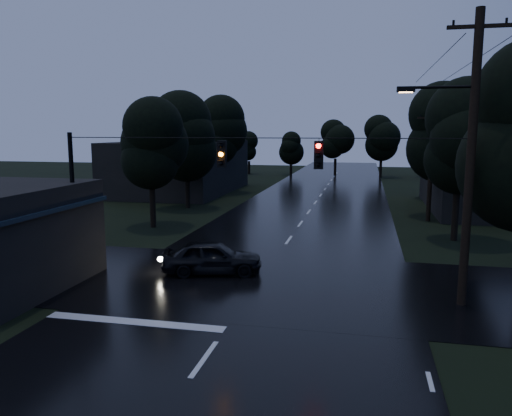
% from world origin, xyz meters
% --- Properties ---
extents(main_road, '(12.00, 120.00, 0.02)m').
position_xyz_m(main_road, '(0.00, 30.00, 0.00)').
color(main_road, black).
rests_on(main_road, ground).
extents(cross_street, '(60.00, 9.00, 0.02)m').
position_xyz_m(cross_street, '(0.00, 12.00, 0.00)').
color(cross_street, black).
rests_on(cross_street, ground).
extents(building_far_right, '(10.00, 14.00, 4.40)m').
position_xyz_m(building_far_right, '(14.00, 34.00, 2.20)').
color(building_far_right, black).
rests_on(building_far_right, ground).
extents(building_far_left, '(10.00, 16.00, 5.00)m').
position_xyz_m(building_far_left, '(-14.00, 40.00, 2.50)').
color(building_far_left, black).
rests_on(building_far_left, ground).
extents(utility_pole_main, '(3.50, 0.30, 10.00)m').
position_xyz_m(utility_pole_main, '(7.41, 11.00, 5.26)').
color(utility_pole_main, black).
rests_on(utility_pole_main, ground).
extents(utility_pole_far, '(2.00, 0.30, 7.50)m').
position_xyz_m(utility_pole_far, '(8.30, 28.00, 3.88)').
color(utility_pole_far, black).
rests_on(utility_pole_far, ground).
extents(anchor_pole_left, '(0.18, 0.18, 6.00)m').
position_xyz_m(anchor_pole_left, '(-7.50, 11.00, 3.00)').
color(anchor_pole_left, black).
rests_on(anchor_pole_left, ground).
extents(span_signals, '(15.00, 0.37, 1.12)m').
position_xyz_m(span_signals, '(0.56, 10.99, 5.24)').
color(span_signals, black).
rests_on(span_signals, ground).
extents(tree_left_a, '(3.92, 3.92, 8.26)m').
position_xyz_m(tree_left_a, '(-9.00, 22.00, 5.24)').
color(tree_left_a, black).
rests_on(tree_left_a, ground).
extents(tree_left_b, '(4.20, 4.20, 8.85)m').
position_xyz_m(tree_left_b, '(-9.60, 30.00, 5.62)').
color(tree_left_b, black).
rests_on(tree_left_b, ground).
extents(tree_left_c, '(4.48, 4.48, 9.44)m').
position_xyz_m(tree_left_c, '(-10.20, 40.00, 5.99)').
color(tree_left_c, black).
rests_on(tree_left_c, ground).
extents(tree_right_a, '(4.20, 4.20, 8.85)m').
position_xyz_m(tree_right_a, '(9.00, 22.00, 5.62)').
color(tree_right_a, black).
rests_on(tree_right_a, ground).
extents(tree_right_b, '(4.48, 4.48, 9.44)m').
position_xyz_m(tree_right_b, '(9.60, 30.00, 5.99)').
color(tree_right_b, black).
rests_on(tree_right_b, ground).
extents(tree_right_c, '(4.76, 4.76, 10.03)m').
position_xyz_m(tree_right_c, '(10.20, 40.00, 6.37)').
color(tree_right_c, black).
rests_on(tree_right_c, ground).
extents(car, '(4.52, 2.70, 1.44)m').
position_xyz_m(car, '(-2.22, 12.85, 0.72)').
color(car, black).
rests_on(car, ground).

